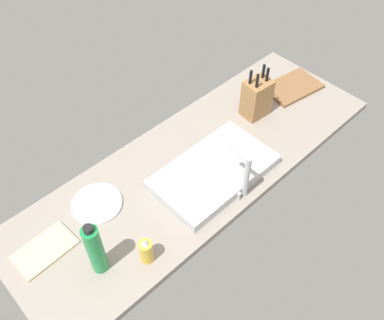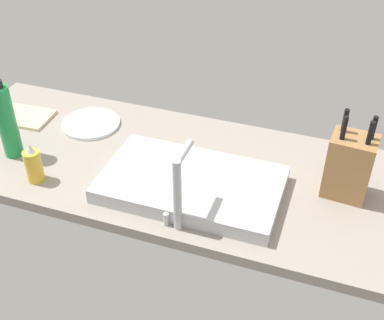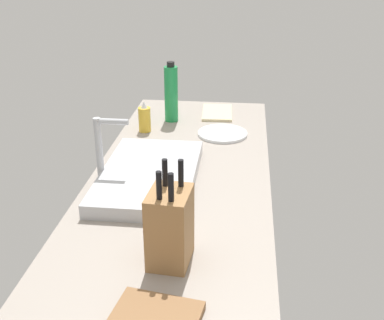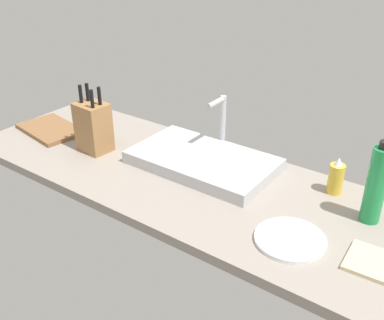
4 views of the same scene
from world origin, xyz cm
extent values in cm
cube|color=gray|center=(0.00, 0.00, 1.75)|extent=(182.93, 62.37, 3.50)
cube|color=#B7BABF|center=(0.41, 9.95, 5.82)|extent=(53.77, 31.43, 4.65)
cylinder|color=#B7BABF|center=(-1.77, 26.19, 15.00)|extent=(2.40, 2.40, 23.00)
cylinder|color=#B7BABF|center=(-1.77, 20.96, 25.50)|extent=(2.00, 10.44, 2.00)
cylinder|color=#B7BABF|center=(1.73, 26.19, 5.50)|extent=(1.60, 1.60, 4.00)
cube|color=#9E7042|center=(-43.44, -4.04, 13.42)|extent=(13.45, 11.09, 19.84)
cylinder|color=black|center=(-47.37, -5.16, 26.89)|extent=(1.51, 1.51, 7.11)
cylinder|color=black|center=(-46.73, -2.25, 26.89)|extent=(1.51, 1.51, 7.11)
cylinder|color=black|center=(-39.67, -6.44, 26.89)|extent=(1.51, 1.51, 7.11)
cylinder|color=black|center=(-39.81, -2.49, 26.89)|extent=(1.51, 1.51, 7.11)
cylinder|color=gold|center=(47.09, 21.04, 8.78)|extent=(5.23, 5.23, 10.56)
cone|color=silver|center=(47.09, 21.04, 15.46)|extent=(2.87, 2.87, 2.80)
cylinder|color=#1E8E47|center=(61.79, 11.64, 15.93)|extent=(6.11, 6.11, 24.86)
cylinder|color=black|center=(61.79, 11.64, 29.46)|extent=(3.36, 3.36, 2.20)
cylinder|color=white|center=(46.38, -12.50, 4.10)|extent=(20.90, 20.90, 1.20)
cube|color=beige|center=(73.43, -8.48, 4.10)|extent=(23.38, 14.84, 1.20)
camera|label=1|loc=(87.90, 88.35, 148.37)|focal=39.53mm
camera|label=2|loc=(-38.23, 118.56, 100.87)|focal=46.52mm
camera|label=3|loc=(-145.96, -21.20, 79.29)|focal=45.55mm
camera|label=4|loc=(84.37, -113.82, 85.74)|focal=42.00mm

